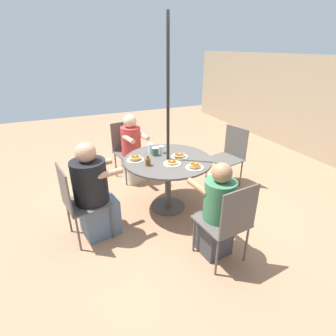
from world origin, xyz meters
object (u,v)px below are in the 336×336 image
(coffee_cup, at_px, (155,151))
(patio_chair_east, at_px, (78,199))
(diner_east, at_px, (94,195))
(pancake_plate_d, at_px, (179,156))
(patio_table, at_px, (168,167))
(patio_chair_south, at_px, (228,220))
(diner_south, at_px, (216,214))
(pancake_plate_b, at_px, (135,159))
(syrup_bottle, at_px, (148,162))
(patio_chair_north, at_px, (127,147))
(diner_north, at_px, (132,151))
(drinking_glass_b, at_px, (161,149))
(drinking_glass_a, at_px, (151,148))
(pancake_plate_c, at_px, (172,163))
(patio_chair_west, at_px, (230,153))
(pancake_plate_a, at_px, (195,166))

(coffee_cup, bearing_deg, patio_chair_east, -69.63)
(diner_east, distance_m, pancake_plate_d, 1.21)
(pancake_plate_d, bearing_deg, patio_table, -91.01)
(patio_chair_south, distance_m, diner_south, 0.19)
(diner_east, bearing_deg, pancake_plate_b, 106.87)
(diner_east, height_order, syrup_bottle, diner_east)
(patio_chair_north, distance_m, syrup_bottle, 1.31)
(diner_north, distance_m, pancake_plate_d, 1.11)
(drinking_glass_b, bearing_deg, drinking_glass_a, -110.81)
(pancake_plate_c, xyz_separation_m, drinking_glass_a, (-0.47, -0.12, 0.05))
(pancake_plate_d, bearing_deg, patio_chair_north, -161.13)
(patio_chair_north, bearing_deg, coffee_cup, 86.19)
(diner_south, height_order, pancake_plate_d, diner_south)
(patio_chair_north, distance_m, drinking_glass_b, 1.02)
(patio_chair_east, distance_m, pancake_plate_b, 0.89)
(patio_chair_east, xyz_separation_m, pancake_plate_d, (-0.21, 1.36, 0.22))
(patio_chair_east, xyz_separation_m, patio_chair_south, (0.99, 1.33, 0.00))
(patio_table, relative_size, patio_chair_south, 1.23)
(diner_east, bearing_deg, patio_table, 90.00)
(patio_chair_west, xyz_separation_m, pancake_plate_d, (0.26, -1.02, 0.22))
(diner_north, bearing_deg, pancake_plate_b, 65.58)
(patio_chair_south, bearing_deg, pancake_plate_a, 79.74)
(patio_table, bearing_deg, diner_north, -168.49)
(diner_north, bearing_deg, patio_chair_east, 39.59)
(diner_north, height_order, pancake_plate_b, diner_north)
(diner_north, bearing_deg, drinking_glass_b, 93.61)
(patio_chair_south, bearing_deg, patio_chair_north, 92.64)
(patio_chair_east, distance_m, diner_south, 1.54)
(patio_chair_east, bearing_deg, drinking_glass_a, 105.34)
(patio_table, bearing_deg, diner_south, 6.23)
(diner_east, distance_m, syrup_bottle, 0.76)
(pancake_plate_a, bearing_deg, patio_chair_west, 122.86)
(patio_table, distance_m, patio_chair_south, 1.22)
(pancake_plate_b, distance_m, coffee_cup, 0.31)
(patio_chair_east, xyz_separation_m, drinking_glass_a, (-0.51, 1.06, 0.27))
(patio_chair_east, xyz_separation_m, pancake_plate_c, (-0.04, 1.18, 0.22))
(patio_chair_east, relative_size, patio_chair_south, 1.00)
(diner_south, bearing_deg, syrup_bottle, 108.10)
(pancake_plate_d, bearing_deg, drinking_glass_a, -134.23)
(diner_east, bearing_deg, pancake_plate_a, 70.24)
(patio_chair_east, bearing_deg, diner_south, 48.05)
(patio_chair_east, height_order, pancake_plate_d, patio_chair_east)
(drinking_glass_b, bearing_deg, diner_south, 4.93)
(diner_north, xyz_separation_m, drinking_glass_a, (0.72, 0.07, 0.29))
(patio_chair_north, xyz_separation_m, syrup_bottle, (1.28, -0.07, 0.25))
(pancake_plate_d, height_order, syrup_bottle, syrup_bottle)
(pancake_plate_d, distance_m, syrup_bottle, 0.49)
(diner_north, bearing_deg, pancake_plate_c, 87.46)
(diner_south, height_order, drinking_glass_b, diner_south)
(drinking_glass_b, bearing_deg, patio_chair_east, -69.29)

